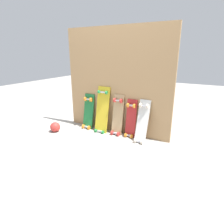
# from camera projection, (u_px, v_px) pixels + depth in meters

# --- Properties ---
(ground_plane) EXTENTS (12.00, 12.00, 0.00)m
(ground_plane) POSITION_uv_depth(u_px,v_px,m) (114.00, 132.00, 3.16)
(ground_plane) COLOR #9E9991
(plywood_wall_panel) EXTENTS (1.79, 0.04, 1.64)m
(plywood_wall_panel) POSITION_uv_depth(u_px,v_px,m) (116.00, 82.00, 2.98)
(plywood_wall_panel) COLOR tan
(plywood_wall_panel) RESTS_ON ground
(skateboard_green) EXTENTS (0.19, 0.19, 0.65)m
(skateboard_green) POSITION_uv_depth(u_px,v_px,m) (88.00, 113.00, 3.29)
(skateboard_green) COLOR #1E7238
(skateboard_green) RESTS_ON ground
(skateboard_yellow) EXTENTS (0.22, 0.22, 0.81)m
(skateboard_yellow) POSITION_uv_depth(u_px,v_px,m) (102.00, 112.00, 3.12)
(skateboard_yellow) COLOR gold
(skateboard_yellow) RESTS_ON ground
(skateboard_natural) EXTENTS (0.18, 0.18, 0.70)m
(skateboard_natural) POSITION_uv_depth(u_px,v_px,m) (117.00, 117.00, 3.02)
(skateboard_natural) COLOR tan
(skateboard_natural) RESTS_ON ground
(skateboard_red) EXTENTS (0.16, 0.15, 0.65)m
(skateboard_red) POSITION_uv_depth(u_px,v_px,m) (131.00, 120.00, 2.94)
(skateboard_red) COLOR #B22626
(skateboard_red) RESTS_ON ground
(skateboard_white) EXTENTS (0.17, 0.26, 0.68)m
(skateboard_white) POSITION_uv_depth(u_px,v_px,m) (142.00, 124.00, 2.79)
(skateboard_white) COLOR silver
(skateboard_white) RESTS_ON ground
(rubber_ball) EXTENTS (0.16, 0.16, 0.16)m
(rubber_ball) POSITION_uv_depth(u_px,v_px,m) (55.00, 127.00, 3.17)
(rubber_ball) COLOR red
(rubber_ball) RESTS_ON ground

